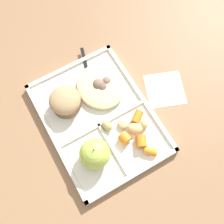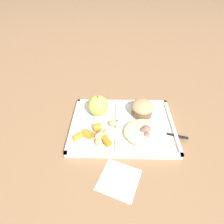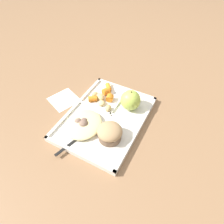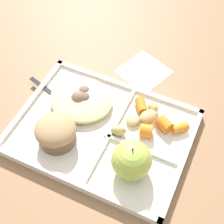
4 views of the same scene
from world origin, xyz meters
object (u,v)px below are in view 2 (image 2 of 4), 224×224
at_px(bran_muffin, 142,108).
at_px(plastic_fork, 162,133).
at_px(green_apple, 98,106).
at_px(lunch_tray, 122,126).

xyz_separation_m(bran_muffin, plastic_fork, (0.06, -0.09, -0.03)).
xyz_separation_m(green_apple, bran_muffin, (0.16, 0.00, -0.01)).
relative_size(lunch_tray, plastic_fork, 2.41).
bearing_deg(green_apple, bran_muffin, 0.00).
height_order(lunch_tray, green_apple, green_apple).
bearing_deg(bran_muffin, plastic_fork, -57.45).
distance_m(lunch_tray, green_apple, 0.11).
relative_size(lunch_tray, green_apple, 4.42).
distance_m(green_apple, bran_muffin, 0.16).
distance_m(lunch_tray, plastic_fork, 0.14).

